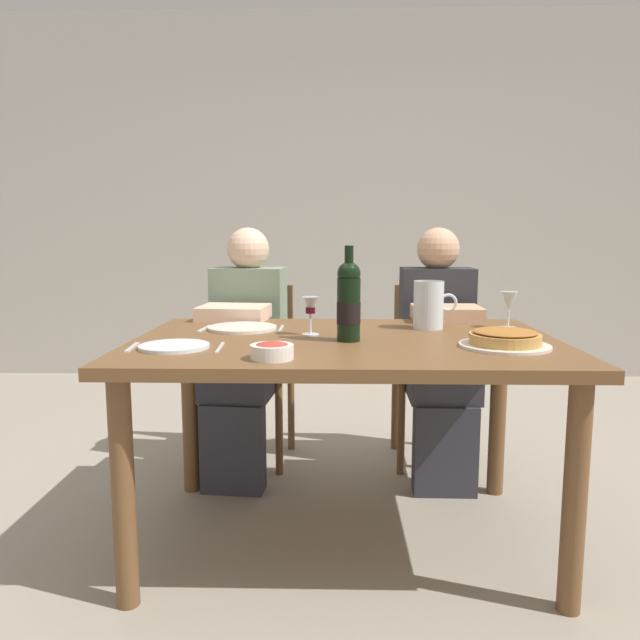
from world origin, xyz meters
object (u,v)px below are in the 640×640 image
water_pitcher (429,308)px  dinner_plate_right_setting (243,328)px  wine_glass_right_diner (310,308)px  dining_table (345,364)px  chair_right (431,361)px  chair_left (255,360)px  wine_glass_left_diner (509,302)px  diner_left (244,345)px  wine_bottle (349,301)px  salad_bowl (272,350)px  diner_right (439,346)px  dinner_plate_left_setting (174,346)px  baked_tart (505,339)px

water_pitcher → dinner_plate_right_setting: size_ratio=0.70×
wine_glass_right_diner → dinner_plate_right_setting: size_ratio=0.53×
water_pitcher → wine_glass_right_diner: bearing=-160.8°
dining_table → chair_right: 1.00m
dining_table → chair_left: size_ratio=1.72×
water_pitcher → wine_glass_left_diner: (0.32, 0.02, 0.02)m
water_pitcher → diner_left: (-0.79, 0.40, -0.23)m
dining_table → wine_glass_left_diner: 0.72m
wine_glass_left_diner → chair_right: 0.74m
wine_bottle → chair_right: wine_bottle is taller
dinner_plate_right_setting → salad_bowl: bearing=-72.9°
dining_table → wine_glass_left_diner: bearing=21.6°
wine_bottle → diner_left: 0.88m
wine_glass_left_diner → diner_right: bearing=117.8°
wine_glass_right_diner → chair_left: 0.93m
water_pitcher → chair_right: water_pitcher is taller
dining_table → diner_right: (0.45, 0.64, -0.05)m
dinner_plate_left_setting → diner_right: (1.01, 0.83, -0.15)m
water_pitcher → dinner_plate_left_setting: water_pitcher is taller
baked_tart → wine_glass_left_diner: wine_glass_left_diner is taller
dinner_plate_left_setting → diner_right: size_ratio=0.20×
wine_glass_right_diner → dinner_plate_right_setting: (-0.27, 0.12, -0.10)m
wine_glass_right_diner → salad_bowl: bearing=-102.5°
wine_glass_right_diner → diner_left: diner_left is taller
diner_right → wine_glass_left_diner: bearing=118.6°
chair_left → wine_glass_left_diner: bearing=156.1°
dinner_plate_left_setting → water_pitcher: bearing=25.8°
water_pitcher → wine_glass_right_diner: 0.49m
dining_table → dinner_plate_left_setting: size_ratio=6.57×
water_pitcher → salad_bowl: (-0.56, -0.60, -0.06)m
wine_bottle → chair_left: (-0.45, 0.92, -0.40)m
salad_bowl → chair_left: bearing=100.0°
diner_left → chair_right: size_ratio=1.33×
wine_bottle → wine_glass_left_diner: (0.64, 0.31, -0.04)m
baked_tart → diner_left: diner_left is taller
wine_glass_right_diner → dinner_plate_left_setting: (-0.43, -0.27, -0.10)m
dining_table → water_pitcher: water_pitcher is taller
dinner_plate_left_setting → chair_left: size_ratio=0.26×
baked_tart → diner_right: bearing=95.2°
baked_tart → chair_right: size_ratio=0.34×
wine_glass_right_diner → diner_right: 0.84m
wine_glass_left_diner → dinner_plate_left_setting: 1.30m
salad_bowl → chair_right: chair_right is taller
baked_tart → chair_right: 1.07m
water_pitcher → dinner_plate_right_setting: (-0.73, -0.04, -0.08)m
water_pitcher → wine_glass_left_diner: bearing=4.2°
dinner_plate_right_setting → diner_left: bearing=98.2°
dinner_plate_right_setting → chair_right: size_ratio=0.31×
wine_glass_left_diner → chair_right: size_ratio=0.17×
dining_table → diner_left: diner_left is taller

